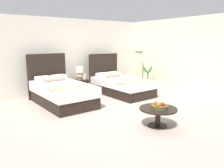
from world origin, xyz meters
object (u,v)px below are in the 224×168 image
object	(u,v)px
bed_near_window	(61,92)
potted_palm	(148,83)
table_lamp	(80,72)
fruit_bowl	(159,106)
bed_near_corner	(120,85)
vase	(84,77)
nightstand	(80,87)
floor_lamp_corner	(139,69)
coffee_table	(158,112)

from	to	relation	value
bed_near_window	potted_palm	distance (m)	3.39
bed_near_window	table_lamp	distance (m)	1.36
fruit_bowl	bed_near_window	bearing A→B (deg)	108.49
bed_near_corner	vase	xyz separation A→B (m)	(-0.98, 0.75, 0.28)
bed_near_window	vase	xyz separation A→B (m)	(1.15, 0.75, 0.25)
nightstand	table_lamp	bearing A→B (deg)	90.00
potted_palm	vase	bearing A→B (deg)	161.06
table_lamp	fruit_bowl	xyz separation A→B (m)	(-0.07, -3.65, -0.29)
table_lamp	vase	distance (m)	0.21
bed_near_corner	vase	size ratio (longest dim) A/B	11.96
bed_near_corner	vase	bearing A→B (deg)	142.65
bed_near_window	floor_lamp_corner	world-z (taller)	bed_near_window
bed_near_window	coffee_table	distance (m)	2.96
bed_near_window	fruit_bowl	size ratio (longest dim) A/B	6.11
bed_near_corner	floor_lamp_corner	bearing A→B (deg)	23.98
bed_near_corner	fruit_bowl	xyz separation A→B (m)	(-1.18, -2.84, 0.15)
table_lamp	coffee_table	xyz separation A→B (m)	(-0.07, -3.62, -0.43)
bed_near_corner	potted_palm	size ratio (longest dim) A/B	2.42
vase	potted_palm	size ratio (longest dim) A/B	0.20
coffee_table	potted_palm	distance (m)	3.70
vase	bed_near_window	bearing A→B (deg)	-146.82
bed_near_corner	nightstand	size ratio (longest dim) A/B	4.45
coffee_table	floor_lamp_corner	xyz separation A→B (m)	(2.56, 3.42, 0.38)
coffee_table	potted_palm	xyz separation A→B (m)	(2.44, 2.79, -0.07)
nightstand	vase	bearing A→B (deg)	-16.30
potted_palm	bed_near_window	bearing A→B (deg)	179.77
floor_lamp_corner	table_lamp	bearing A→B (deg)	175.57
potted_palm	fruit_bowl	bearing A→B (deg)	-130.81
vase	fruit_bowl	size ratio (longest dim) A/B	0.51
bed_near_window	fruit_bowl	bearing A→B (deg)	-71.51
bed_near_corner	fruit_bowl	distance (m)	3.08
vase	floor_lamp_corner	world-z (taller)	floor_lamp_corner
nightstand	vase	world-z (taller)	vase
table_lamp	floor_lamp_corner	distance (m)	2.50
bed_near_corner	potted_palm	bearing A→B (deg)	-0.95
bed_near_window	coffee_table	size ratio (longest dim) A/B	2.83
bed_near_corner	fruit_bowl	world-z (taller)	bed_near_corner
nightstand	table_lamp	distance (m)	0.49
nightstand	bed_near_window	bearing A→B (deg)	-142.00
bed_near_corner	floor_lamp_corner	distance (m)	1.56
floor_lamp_corner	potted_palm	world-z (taller)	floor_lamp_corner
bed_near_window	bed_near_corner	xyz separation A→B (m)	(2.13, 0.01, -0.03)
bed_near_corner	coffee_table	bearing A→B (deg)	-112.77
fruit_bowl	vase	bearing A→B (deg)	86.75
fruit_bowl	potted_palm	distance (m)	3.73
vase	coffee_table	bearing A→B (deg)	-93.26
bed_near_corner	table_lamp	xyz separation A→B (m)	(-1.11, 0.81, 0.44)
vase	potted_palm	distance (m)	2.39
nightstand	coffee_table	distance (m)	3.60
nightstand	floor_lamp_corner	bearing A→B (deg)	-3.97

